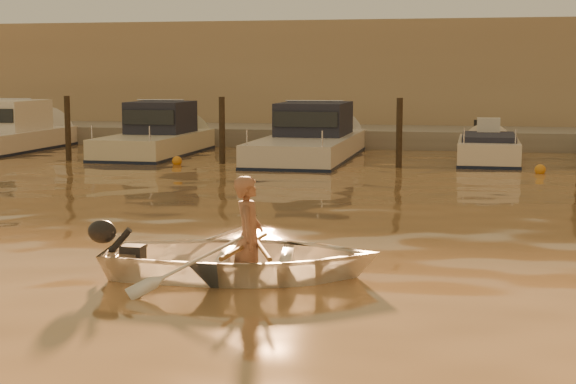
% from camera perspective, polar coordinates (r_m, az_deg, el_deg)
% --- Properties ---
extents(ground_plane, '(160.00, 160.00, 0.00)m').
position_cam_1_polar(ground_plane, '(12.12, 2.50, -5.28)').
color(ground_plane, olive).
rests_on(ground_plane, ground).
extents(dinghy, '(4.04, 3.15, 0.77)m').
position_cam_1_polar(dinghy, '(11.89, -3.02, -4.24)').
color(dinghy, white).
rests_on(dinghy, ground_plane).
extents(person, '(0.48, 0.66, 1.66)m').
position_cam_1_polar(person, '(11.83, -2.55, -2.97)').
color(person, '#8F5F47').
rests_on(person, dinghy).
extents(outboard_motor, '(0.95, 0.53, 0.70)m').
position_cam_1_polar(outboard_motor, '(12.15, -10.08, -4.01)').
color(outboard_motor, black).
rests_on(outboard_motor, dinghy).
extents(oar_port, '(0.79, 1.99, 0.13)m').
position_cam_1_polar(oar_port, '(11.83, -1.82, -3.51)').
color(oar_port, brown).
rests_on(oar_port, dinghy).
extents(oar_starboard, '(0.12, 2.10, 0.13)m').
position_cam_1_polar(oar_starboard, '(11.85, -2.78, -3.50)').
color(oar_starboard, brown).
rests_on(oar_starboard, dinghy).
extents(moored_boat_1, '(2.30, 6.83, 1.75)m').
position_cam_1_polar(moored_boat_1, '(29.61, -8.60, 3.59)').
color(moored_boat_1, beige).
rests_on(moored_boat_1, ground_plane).
extents(moored_boat_2, '(2.67, 8.81, 1.75)m').
position_cam_1_polar(moored_boat_2, '(28.20, 1.42, 3.47)').
color(moored_boat_2, silver).
rests_on(moored_boat_2, ground_plane).
extents(moored_boat_3, '(1.78, 5.25, 0.95)m').
position_cam_1_polar(moored_boat_3, '(27.76, 12.80, 2.39)').
color(moored_boat_3, beige).
rests_on(moored_boat_3, ground_plane).
extents(piling_0, '(0.18, 0.18, 2.20)m').
position_cam_1_polar(piling_0, '(28.38, -14.05, 3.83)').
color(piling_0, '#2D2319').
rests_on(piling_0, ground_plane).
extents(piling_1, '(0.18, 0.18, 2.20)m').
position_cam_1_polar(piling_1, '(26.57, -4.29, 3.79)').
color(piling_1, '#2D2319').
rests_on(piling_1, ground_plane).
extents(piling_2, '(0.18, 0.18, 2.20)m').
position_cam_1_polar(piling_2, '(25.60, 7.20, 3.60)').
color(piling_2, '#2D2319').
rests_on(piling_2, ground_plane).
extents(fender_b, '(0.30, 0.30, 0.30)m').
position_cam_1_polar(fender_b, '(26.49, -7.19, 2.00)').
color(fender_b, orange).
rests_on(fender_b, ground_plane).
extents(fender_c, '(0.30, 0.30, 0.30)m').
position_cam_1_polar(fender_c, '(24.79, 1.92, 1.66)').
color(fender_c, white).
rests_on(fender_c, ground_plane).
extents(fender_d, '(0.30, 0.30, 0.30)m').
position_cam_1_polar(fender_d, '(24.91, 15.99, 1.39)').
color(fender_d, orange).
rests_on(fender_d, ground_plane).
extents(quay, '(52.00, 4.00, 1.00)m').
position_cam_1_polar(quay, '(33.30, 8.65, 3.23)').
color(quay, gray).
rests_on(quay, ground_plane).
extents(waterfront_building, '(46.00, 7.00, 4.80)m').
position_cam_1_polar(waterfront_building, '(38.69, 9.21, 7.17)').
color(waterfront_building, '#9E8466').
rests_on(waterfront_building, quay).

